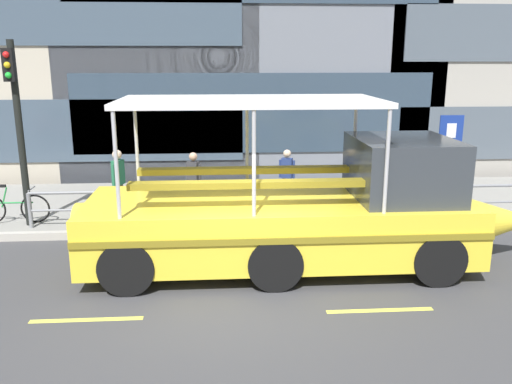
{
  "coord_description": "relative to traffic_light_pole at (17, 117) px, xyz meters",
  "views": [
    {
      "loc": [
        -0.21,
        -8.78,
        4.09
      ],
      "look_at": [
        0.54,
        2.13,
        1.3
      ],
      "focal_mm": 37.13,
      "sensor_mm": 36.0,
      "label": 1
    }
  ],
  "objects": [
    {
      "name": "traffic_light_pole",
      "position": [
        0.0,
        0.0,
        0.0
      ],
      "size": [
        0.24,
        0.46,
        4.3
      ],
      "color": "black",
      "rests_on": "sidewalk"
    },
    {
      "name": "pedestrian_mid_right",
      "position": [
        3.92,
        0.88,
        -1.65
      ],
      "size": [
        0.4,
        0.3,
        1.57
      ],
      "color": "#1E2338",
      "rests_on": "sidewalk"
    },
    {
      "name": "duck_tour_boat",
      "position": [
        6.3,
        -2.44,
        -1.69
      ],
      "size": [
        9.4,
        2.65,
        3.34
      ],
      "color": "yellow",
      "rests_on": "ground_plane"
    },
    {
      "name": "curb_guardrail",
      "position": [
        6.03,
        -0.2,
        -2.01
      ],
      "size": [
        11.91,
        0.09,
        0.88
      ],
      "color": "gray",
      "rests_on": "sidewalk"
    },
    {
      "name": "sidewalk",
      "position": [
        4.81,
        1.95,
        -2.69
      ],
      "size": [
        32.0,
        4.8,
        0.18
      ],
      "primitive_type": "cube",
      "color": "gray",
      "rests_on": "ground_plane"
    },
    {
      "name": "pedestrian_near_stern",
      "position": [
        2.08,
        0.52,
        -1.56
      ],
      "size": [
        0.29,
        0.47,
        1.72
      ],
      "color": "#47423D",
      "rests_on": "sidewalk"
    },
    {
      "name": "pedestrian_mid_left",
      "position": [
        6.38,
        1.38,
        -1.68
      ],
      "size": [
        0.42,
        0.25,
        1.53
      ],
      "color": "#47423D",
      "rests_on": "sidewalk"
    },
    {
      "name": "lane_centreline",
      "position": [
        4.81,
        -4.55,
        -2.77
      ],
      "size": [
        25.8,
        0.12,
        0.01
      ],
      "color": "#DBD64C",
      "rests_on": "ground_plane"
    },
    {
      "name": "ground_plane",
      "position": [
        4.81,
        -3.65,
        -2.78
      ],
      "size": [
        120.0,
        120.0,
        0.0
      ],
      "primitive_type": "plane",
      "color": "#3D3D3F"
    },
    {
      "name": "curb_edge",
      "position": [
        4.81,
        -0.54,
        -2.69
      ],
      "size": [
        32.0,
        0.18,
        0.18
      ],
      "primitive_type": "cube",
      "color": "#B2ADA3",
      "rests_on": "ground_plane"
    },
    {
      "name": "parking_sign",
      "position": [
        10.34,
        0.33,
        -0.88
      ],
      "size": [
        0.6,
        0.12,
        2.53
      ],
      "color": "#4C4F54",
      "rests_on": "sidewalk"
    },
    {
      "name": "leaned_bicycle",
      "position": [
        -0.42,
        0.22,
        -2.22
      ],
      "size": [
        1.74,
        0.46,
        0.96
      ],
      "color": "black",
      "rests_on": "sidewalk"
    },
    {
      "name": "pedestrian_near_bow",
      "position": [
        9.63,
        0.98,
        -1.54
      ],
      "size": [
        0.4,
        0.36,
        1.76
      ],
      "color": "black",
      "rests_on": "sidewalk"
    }
  ]
}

